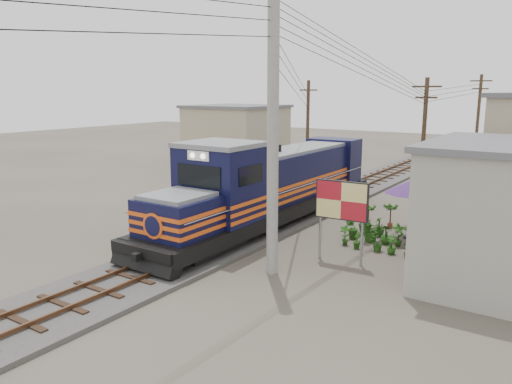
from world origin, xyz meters
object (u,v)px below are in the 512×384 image
Objects in this scene: billboard at (342,203)px; vendor at (424,219)px; locomotive at (270,187)px; market_umbrella at (412,187)px.

billboard is 1.92× the size of vendor.
locomotive reaches higher than billboard.
locomotive reaches higher than vendor.
vendor is (0.47, 0.48, -1.47)m from market_umbrella.
market_umbrella is at bearing 18.07° from vendor.
locomotive is 5.91m from billboard.
market_umbrella reaches higher than vendor.
vendor is at bearing 45.74° from market_umbrella.
billboard reaches higher than market_umbrella.
market_umbrella is at bearing 12.48° from locomotive.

